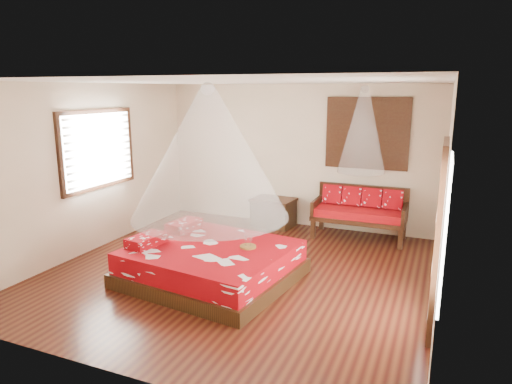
% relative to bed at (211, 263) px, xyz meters
% --- Properties ---
extents(room, '(5.54, 5.54, 2.84)m').
position_rel_bed_xyz_m(room, '(0.28, 0.40, 1.15)').
color(room, black).
rests_on(room, ground).
extents(bed, '(2.46, 2.28, 0.65)m').
position_rel_bed_xyz_m(bed, '(0.00, 0.00, 0.00)').
color(bed, black).
rests_on(bed, floor).
extents(daybed, '(1.67, 0.74, 0.94)m').
position_rel_bed_xyz_m(daybed, '(1.63, 2.77, 0.27)').
color(daybed, black).
rests_on(daybed, floor).
extents(storage_chest, '(0.88, 0.68, 0.56)m').
position_rel_bed_xyz_m(storage_chest, '(-0.10, 2.85, 0.03)').
color(storage_chest, black).
rests_on(storage_chest, floor).
extents(shutter_panel, '(1.52, 0.06, 1.32)m').
position_rel_bed_xyz_m(shutter_panel, '(1.63, 3.11, 1.65)').
color(shutter_panel, black).
rests_on(shutter_panel, wall_back).
extents(window_left, '(0.10, 1.74, 1.34)m').
position_rel_bed_xyz_m(window_left, '(-2.43, 0.60, 1.45)').
color(window_left, black).
rests_on(window_left, wall_left).
extents(glazed_door, '(0.08, 1.02, 2.16)m').
position_rel_bed_xyz_m(glazed_door, '(2.99, -0.20, 0.82)').
color(glazed_door, black).
rests_on(glazed_door, floor).
extents(wine_tray, '(0.23, 0.23, 0.19)m').
position_rel_bed_xyz_m(wine_tray, '(0.52, 0.16, 0.30)').
color(wine_tray, brown).
rests_on(wine_tray, bed).
extents(mosquito_net_main, '(2.20, 2.20, 1.80)m').
position_rel_bed_xyz_m(mosquito_net_main, '(0.02, -0.00, 1.60)').
color(mosquito_net_main, white).
rests_on(mosquito_net_main, ceiling).
extents(mosquito_net_daybed, '(0.84, 0.84, 1.50)m').
position_rel_bed_xyz_m(mosquito_net_daybed, '(1.63, 2.65, 1.75)').
color(mosquito_net_daybed, white).
rests_on(mosquito_net_daybed, ceiling).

